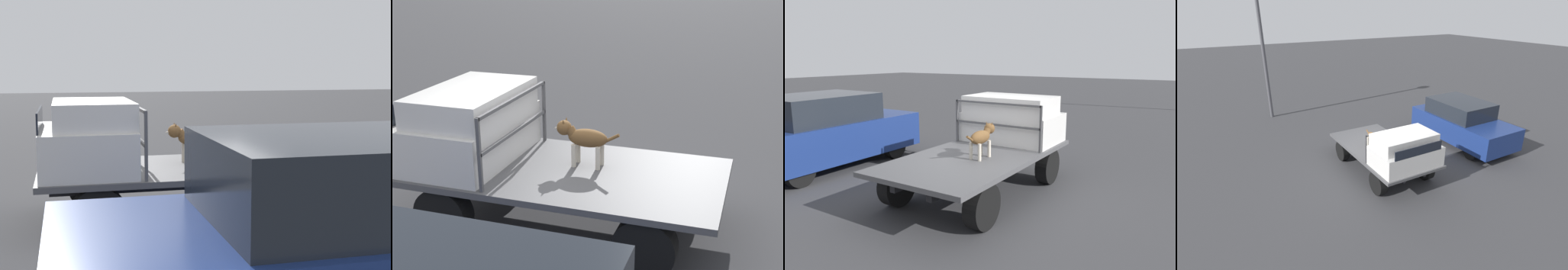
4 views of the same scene
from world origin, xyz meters
TOP-DOWN VIEW (x-y plane):
  - ground_plane at (0.00, 0.00)m, footprint 80.00×80.00m
  - flatbed_truck at (0.00, 0.00)m, footprint 4.02×2.04m
  - truck_cab at (1.31, 0.00)m, footprint 1.24×1.92m
  - truck_headboard at (0.65, 0.00)m, footprint 0.04×1.92m
  - dog at (-0.18, -0.20)m, footprint 0.87×0.24m
  - parked_sedan at (-0.34, 3.95)m, footprint 4.17×1.87m

SIDE VIEW (x-z plane):
  - ground_plane at x=0.00m, z-range 0.00..0.00m
  - flatbed_truck at x=0.00m, z-range 0.19..0.96m
  - parked_sedan at x=-0.34m, z-range 0.00..1.69m
  - dog at x=-0.18m, z-range 0.84..1.45m
  - truck_cab at x=1.31m, z-range 0.74..1.70m
  - truck_headboard at x=0.65m, z-range 0.91..1.80m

